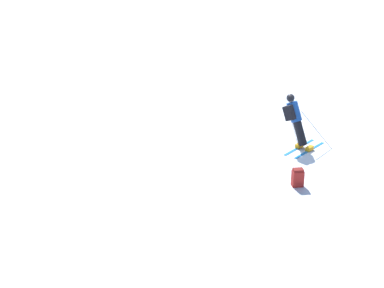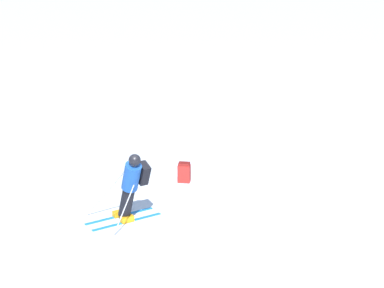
# 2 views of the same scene
# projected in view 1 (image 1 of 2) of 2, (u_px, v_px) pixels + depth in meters

# --- Properties ---
(ground_plane) EXTENTS (300.00, 300.00, 0.00)m
(ground_plane) POSITION_uv_depth(u_px,v_px,m) (275.00, 139.00, 20.20)
(ground_plane) COLOR white
(skier) EXTENTS (1.35, 1.65, 1.67)m
(skier) POSITION_uv_depth(u_px,v_px,m) (296.00, 119.00, 19.31)
(skier) COLOR #1E7AC6
(skier) RESTS_ON ground
(spare_backpack) EXTENTS (0.36, 0.37, 0.50)m
(spare_backpack) POSITION_uv_depth(u_px,v_px,m) (298.00, 178.00, 17.04)
(spare_backpack) COLOR #AD231E
(spare_backpack) RESTS_ON ground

